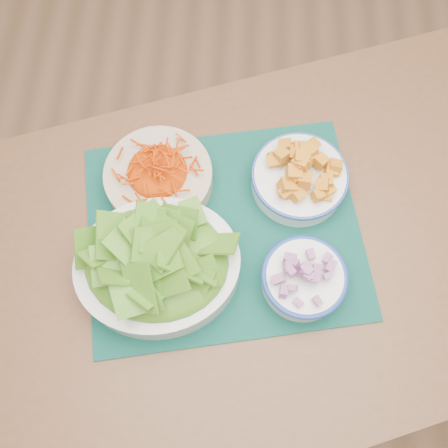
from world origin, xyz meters
name	(u,v)px	position (x,y,z in m)	size (l,w,h in m)	color
ground	(298,252)	(0.00, 0.00, 0.00)	(4.00, 4.00, 0.00)	#9A6B4A
table	(268,262)	(-0.15, -0.24, 0.64)	(1.28, 1.06, 0.75)	brown
placemat	(224,230)	(-0.24, -0.22, 0.75)	(0.50, 0.41, 0.00)	#062E28
carrot_bowl	(158,174)	(-0.37, -0.13, 0.79)	(0.20, 0.20, 0.08)	#CBB397
squash_bowl	(300,175)	(-0.11, -0.12, 0.80)	(0.20, 0.20, 0.09)	white
lettuce_bowl	(156,262)	(-0.35, -0.30, 0.82)	(0.32, 0.29, 0.14)	silver
onion_bowl	(304,277)	(-0.10, -0.31, 0.79)	(0.15, 0.15, 0.08)	white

